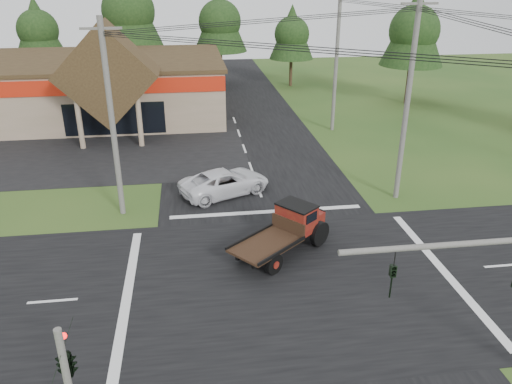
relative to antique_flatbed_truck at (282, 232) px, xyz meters
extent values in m
plane|color=#254719|center=(-0.02, -2.51, -1.13)|extent=(120.00, 120.00, 0.00)
cube|color=black|center=(-0.02, -2.51, -1.12)|extent=(12.00, 120.00, 0.02)
cube|color=black|center=(-0.02, -2.51, -1.12)|extent=(120.00, 12.00, 0.02)
cube|color=black|center=(-14.02, 16.49, -1.12)|extent=(28.00, 14.00, 0.02)
cube|color=gray|center=(-16.02, 27.49, 1.37)|extent=(30.00, 15.00, 5.00)
cube|color=#362616|center=(-16.02, 27.49, 3.92)|extent=(30.40, 15.40, 0.30)
cube|color=#9D1C0C|center=(-16.02, 19.94, 2.97)|extent=(30.00, 0.12, 1.20)
cube|color=#362616|center=(-10.02, 18.99, 4.17)|extent=(7.78, 4.00, 7.78)
cylinder|color=gray|center=(-12.22, 17.29, 0.87)|extent=(0.40, 0.40, 4.00)
cylinder|color=gray|center=(-7.82, 17.29, 0.87)|extent=(0.40, 0.40, 4.00)
cube|color=black|center=(-10.02, 19.97, 0.37)|extent=(8.00, 0.08, 2.60)
cylinder|color=#595651|center=(3.48, -10.01, 4.87)|extent=(8.00, 0.16, 0.16)
imported|color=black|center=(0.98, -10.01, 3.87)|extent=(0.16, 0.20, 1.00)
imported|color=black|center=(-7.52, -9.81, 2.57)|extent=(0.53, 2.48, 1.00)
sphere|color=#FF0C0C|center=(-7.52, -9.66, 2.77)|extent=(0.18, 0.18, 0.18)
cylinder|color=#595651|center=(-8.02, 5.49, 4.12)|extent=(0.30, 0.30, 10.50)
cube|color=#595651|center=(-8.02, 5.49, 8.77)|extent=(2.00, 0.12, 0.12)
cylinder|color=#595651|center=(7.98, 5.49, 4.62)|extent=(0.30, 0.30, 11.50)
cube|color=#595651|center=(7.98, 5.49, 9.77)|extent=(2.00, 0.12, 0.12)
cylinder|color=#595651|center=(7.98, 19.49, 4.47)|extent=(0.30, 0.30, 11.20)
cylinder|color=#332316|center=(-20.02, 39.49, 0.62)|extent=(0.36, 0.36, 3.50)
cone|color=black|center=(-20.02, 39.49, 5.67)|extent=(5.60, 5.60, 6.60)
sphere|color=black|center=(-20.02, 39.49, 5.37)|extent=(4.40, 4.40, 4.40)
cylinder|color=#332316|center=(-10.02, 38.49, 1.14)|extent=(0.36, 0.36, 4.55)
cone|color=black|center=(-10.02, 38.49, 7.71)|extent=(7.28, 7.28, 8.58)
sphere|color=black|center=(-10.02, 38.49, 7.32)|extent=(5.72, 5.72, 5.72)
cylinder|color=#332316|center=(-0.02, 39.49, 0.79)|extent=(0.36, 0.36, 3.85)
cone|color=black|center=(-0.02, 39.49, 6.35)|extent=(6.16, 6.16, 7.26)
sphere|color=black|center=(-0.02, 39.49, 6.02)|extent=(4.84, 4.84, 4.84)
cylinder|color=#332316|center=(7.98, 37.49, 0.44)|extent=(0.36, 0.36, 3.15)
cone|color=black|center=(7.98, 37.49, 4.99)|extent=(5.04, 5.04, 5.94)
sphere|color=black|center=(7.98, 37.49, 4.72)|extent=(3.96, 3.96, 3.96)
cylinder|color=#332316|center=(17.98, 27.49, 0.79)|extent=(0.36, 0.36, 3.85)
cone|color=black|center=(17.98, 27.49, 6.35)|extent=(6.16, 6.16, 7.26)
sphere|color=black|center=(17.98, 27.49, 6.02)|extent=(4.84, 4.84, 4.84)
imported|color=white|center=(-2.12, 7.37, -0.37)|extent=(6.04, 4.55, 1.53)
camera|label=1|loc=(-4.01, -20.36, 11.30)|focal=35.00mm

